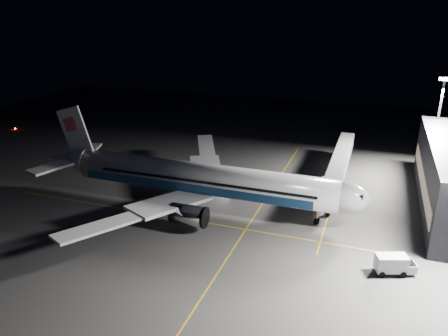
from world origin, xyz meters
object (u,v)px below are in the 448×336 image
safety_cone_a (249,189)px  safety_cone_b (249,182)px  service_truck (395,264)px  airliner (197,179)px  baggage_tug (229,187)px  jet_bridge (339,164)px  floodlight_mast_north (438,117)px  safety_cone_c (234,198)px

safety_cone_a → safety_cone_b: safety_cone_a is taller
safety_cone_a → service_truck: bearing=-37.8°
airliner → baggage_tug: 9.72m
service_truck → safety_cone_b: (-27.69, 24.32, -1.16)m
jet_bridge → service_truck: (10.52, -29.08, -3.14)m
safety_cone_b → baggage_tug: bearing=-116.0°
airliner → floodlight_mast_north: 52.56m
baggage_tug → safety_cone_b: (2.59, 5.30, -0.47)m
floodlight_mast_north → jet_bridge: bearing=-142.3°
safety_cone_b → safety_cone_c: (-0.32, -8.72, -0.01)m
airliner → safety_cone_a: airliner is taller
service_truck → safety_cone_b: 36.87m
floodlight_mast_north → service_truck: floodlight_mast_north is taller
jet_bridge → safety_cone_a: 18.72m
floodlight_mast_north → safety_cone_a: floodlight_mast_north is taller
floodlight_mast_north → service_truck: bearing=-99.9°
airliner → jet_bridge: (23.08, 18.06, -0.58)m
safety_cone_b → airliner: bearing=-114.0°
safety_cone_b → jet_bridge: bearing=15.5°
floodlight_mast_north → safety_cone_c: (-35.48, -27.41, -12.10)m
floodlight_mast_north → baggage_tug: bearing=-147.6°
floodlight_mast_north → safety_cone_c: floodlight_mast_north is taller
floodlight_mast_north → safety_cone_b: bearing=-152.0°
service_truck → jet_bridge: bearing=90.2°
jet_bridge → baggage_tug: (-19.75, -10.06, -3.83)m
safety_cone_b → safety_cone_a: bearing=-75.1°
airliner → service_truck: size_ratio=10.87×
safety_cone_a → safety_cone_b: (-0.94, 3.55, -0.01)m
baggage_tug → safety_cone_c: bearing=-55.9°
airliner → baggage_tug: airliner is taller
jet_bridge → service_truck: jet_bridge is taller
floodlight_mast_north → safety_cone_c: 46.43m
floodlight_mast_north → safety_cone_b: floodlight_mast_north is taller
safety_cone_a → jet_bridge: bearing=27.1°
service_truck → safety_cone_c: size_ratio=10.39×
baggage_tug → safety_cone_b: bearing=64.4°
floodlight_mast_north → baggage_tug: 46.21m
baggage_tug → floodlight_mast_north: bearing=32.8°
service_truck → safety_cone_b: size_ratio=10.09×
safety_cone_a → safety_cone_c: size_ratio=1.08×
jet_bridge → floodlight_mast_north: floodlight_mast_north is taller
safety_cone_a → safety_cone_b: bearing=104.9°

